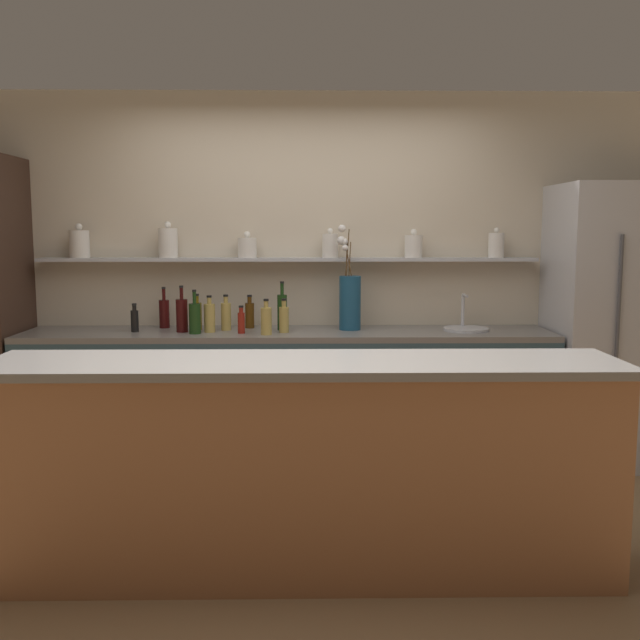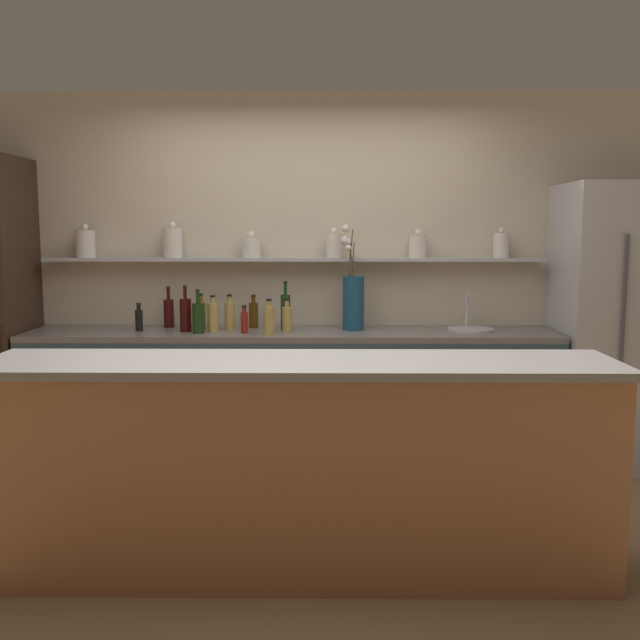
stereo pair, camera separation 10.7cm
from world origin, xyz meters
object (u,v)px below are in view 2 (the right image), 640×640
Objects in this scene: bottle_spirit_1 at (287,318)px; bottle_spirit_9 at (253,314)px; flower_vase at (353,299)px; bottle_sauce_10 at (139,319)px; bottle_spirit_3 at (230,315)px; bottle_wine_4 at (198,317)px; bottle_spirit_2 at (213,317)px; bottle_wine_7 at (186,314)px; bottle_spirit_11 at (269,320)px; refrigerator at (624,326)px; bottle_sauce_0 at (244,321)px; sink_fixture at (470,328)px; bottle_wine_5 at (286,311)px; bottle_wine_8 at (169,312)px; bottle_oil_6 at (201,315)px.

bottle_spirit_1 is 0.34m from bottle_spirit_9.
bottle_sauce_10 is at bearing -176.63° from flower_vase.
bottle_spirit_3 is 0.25m from bottle_wine_4.
bottle_wine_7 is at bearing 176.04° from bottle_spirit_2.
flower_vase is 0.63m from bottle_spirit_11.
refrigerator is 2.57m from bottle_spirit_9.
sink_fixture is at bearing 4.22° from bottle_sauce_0.
bottle_spirit_1 is at bearing -82.00° from bottle_wine_5.
bottle_wine_4 is at bearing -177.93° from bottle_sauce_0.
bottle_spirit_2 is 0.79× the size of bottle_wine_7.
refrigerator is at bearing 1.52° from bottle_wine_4.
bottle_wine_8 is (-0.45, 0.12, 0.00)m from bottle_spirit_3.
bottle_spirit_9 is at bearing 38.73° from bottle_spirit_2.
bottle_spirit_1 is at bearing -163.50° from flower_vase.
bottle_wine_7 reaches higher than bottle_spirit_1.
bottle_sauce_10 is (-0.62, -0.07, -0.02)m from bottle_spirit_3.
bottle_spirit_1 is 1.03m from bottle_sauce_10.
bottle_spirit_3 reaches higher than bottle_spirit_11.
bottle_wine_7 is at bearing -174.87° from flower_vase.
bottle_spirit_11 is at bearing -113.64° from bottle_wine_5.
flower_vase reaches higher than bottle_sauce_0.
bottle_spirit_9 is at bearing 12.84° from bottle_sauce_10.
bottle_sauce_0 is at bearing -51.94° from bottle_spirit_3.
bottle_spirit_2 is 0.33m from bottle_spirit_9.
bottle_spirit_3 is (0.10, 0.10, -0.00)m from bottle_spirit_2.
refrigerator is at bearing -4.38° from bottle_spirit_9.
sink_fixture is 1.27m from bottle_spirit_1.
refrigerator reaches higher than bottle_sauce_10.
flower_vase reaches higher than bottle_oil_6.
bottle_spirit_11 is (0.75, -0.35, -0.01)m from bottle_wine_8.
sink_fixture is at bearing 1.33° from bottle_wine_7.
bottle_wine_5 reaches higher than bottle_oil_6.
bottle_spirit_3 is (-1.68, 0.04, 0.08)m from sink_fixture.
bottle_spirit_3 is 1.27× the size of bottle_sauce_10.
bottle_spirit_9 is (0.36, 0.08, -0.00)m from bottle_oil_6.
bottle_wine_7 is (-0.68, -0.09, -0.01)m from bottle_wine_5.
bottle_sauce_0 is 0.27m from bottle_spirit_9.
bottle_spirit_9 is at bearing 34.76° from bottle_spirit_3.
bottle_spirit_1 is at bearing 43.05° from bottle_spirit_11.
bottle_spirit_3 is (-0.12, 0.15, 0.02)m from bottle_sauce_0.
bottle_wine_5 is 0.69m from bottle_wine_7.
refrigerator is at bearing -0.06° from bottle_wine_7.
refrigerator reaches higher than bottle_wine_4.
bottle_spirit_3 is at bearing -7.18° from bottle_oil_6.
bottle_spirit_9 is (-0.24, 0.11, -0.03)m from bottle_wine_5.
bottle_spirit_11 is at bearing -21.76° from bottle_sauce_0.
bottle_oil_6 reaches higher than bottle_spirit_9.
bottle_wine_5 is (0.58, 0.17, 0.02)m from bottle_wine_4.
bottle_wine_5 is (-1.28, 0.04, 0.11)m from sink_fixture.
bottle_sauce_10 is (-0.52, 0.03, -0.02)m from bottle_spirit_2.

